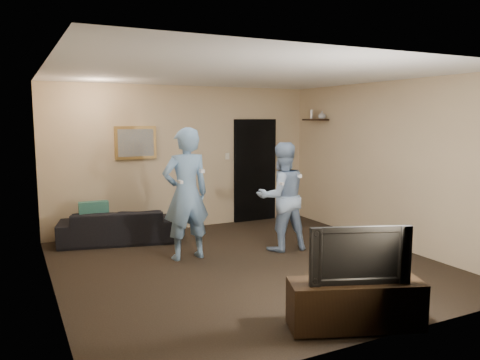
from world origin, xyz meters
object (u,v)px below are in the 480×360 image
wii_player_left (186,194)px  television (357,253)px  tv_console (355,304)px  sofa (118,226)px  wii_player_right (282,197)px

wii_player_left → television: bearing=-77.1°
tv_console → television: bearing=0.0°
sofa → wii_player_left: 1.65m
wii_player_left → tv_console: bearing=-77.1°
sofa → tv_console: bearing=121.2°
television → wii_player_right: bearing=94.2°
tv_console → wii_player_right: bearing=94.2°
wii_player_left → sofa: bearing=117.5°
sofa → wii_player_right: (2.16, -1.55, 0.56)m
television → wii_player_right: (0.81, 2.67, 0.07)m
tv_console → wii_player_left: 3.05m
television → wii_player_left: size_ratio=0.51×
sofa → wii_player_right: 2.72m
sofa → wii_player_right: bearing=157.8°
sofa → tv_console: size_ratio=1.45×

